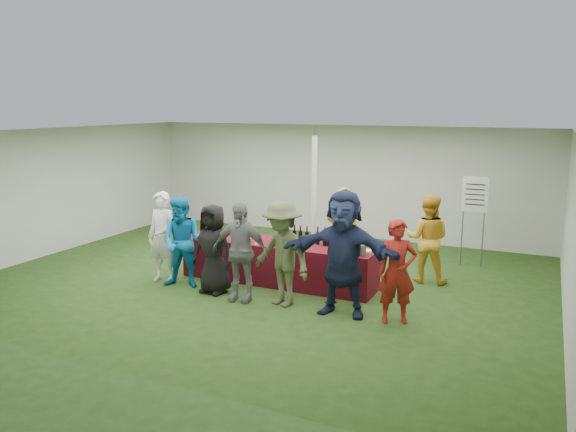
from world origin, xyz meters
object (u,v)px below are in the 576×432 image
at_px(customer_6, 397,271).
at_px(serving_table, 278,262).
at_px(staff_back, 428,239).
at_px(customer_1, 183,242).
at_px(customer_3, 240,251).
at_px(wine_list_sign, 475,201).
at_px(customer_4, 282,254).
at_px(customer_2, 213,249).
at_px(customer_5, 343,253).
at_px(customer_0, 163,237).
at_px(staff_pourer, 343,232).
at_px(dump_bucket, 359,250).

bearing_deg(customer_6, serving_table, 133.53).
relative_size(staff_back, customer_1, 1.00).
bearing_deg(customer_6, customer_3, 158.27).
bearing_deg(customer_6, wine_list_sign, 55.30).
bearing_deg(customer_4, serving_table, 137.52).
xyz_separation_m(customer_2, customer_5, (2.34, -0.04, 0.20)).
bearing_deg(customer_3, staff_back, 35.82).
height_order(customer_3, customer_4, customer_4).
relative_size(customer_3, customer_5, 0.85).
height_order(staff_back, customer_6, staff_back).
height_order(customer_2, customer_5, customer_5).
bearing_deg(customer_1, customer_0, 155.13).
xyz_separation_m(customer_1, customer_5, (2.99, -0.07, 0.16)).
bearing_deg(customer_3, wine_list_sign, 43.79).
relative_size(wine_list_sign, staff_pourer, 1.05).
bearing_deg(customer_1, customer_5, -14.11).
distance_m(customer_0, customer_3, 1.80).
distance_m(wine_list_sign, customer_3, 4.92).
height_order(staff_pourer, customer_6, staff_pourer).
xyz_separation_m(serving_table, customer_0, (-1.93, -0.81, 0.45)).
relative_size(serving_table, customer_2, 2.33).
distance_m(customer_0, customer_5, 3.52).
xyz_separation_m(serving_table, customer_6, (2.42, -0.96, 0.41)).
height_order(customer_5, customer_6, customer_5).
distance_m(customer_1, customer_2, 0.64).
bearing_deg(customer_0, customer_5, -1.84).
xyz_separation_m(customer_0, customer_3, (1.78, -0.29, -0.00)).
xyz_separation_m(customer_2, customer_4, (1.33, -0.06, 0.08)).
relative_size(dump_bucket, customer_6, 0.15).
bearing_deg(customer_5, customer_1, 175.89).
relative_size(wine_list_sign, customer_1, 1.11).
height_order(customer_3, customer_5, customer_5).
distance_m(dump_bucket, customer_5, 0.79).
bearing_deg(dump_bucket, customer_0, -170.48).
relative_size(customer_5, customer_6, 1.25).
height_order(dump_bucket, customer_6, customer_6).
distance_m(wine_list_sign, customer_6, 3.66).
bearing_deg(customer_4, customer_3, -155.22).
height_order(customer_1, customer_2, customer_1).
bearing_deg(dump_bucket, wine_list_sign, 62.85).
xyz_separation_m(customer_0, customer_6, (4.35, -0.15, -0.05)).
distance_m(customer_0, customer_2, 1.18).
bearing_deg(dump_bucket, customer_6, -42.03).
bearing_deg(customer_6, customer_4, 156.91).
distance_m(staff_back, customer_3, 3.45).
distance_m(serving_table, wine_list_sign, 4.12).
relative_size(customer_3, customer_4, 0.97).
bearing_deg(serving_table, customer_5, -32.12).
bearing_deg(customer_3, customer_0, 165.41).
bearing_deg(wine_list_sign, staff_back, -112.97).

